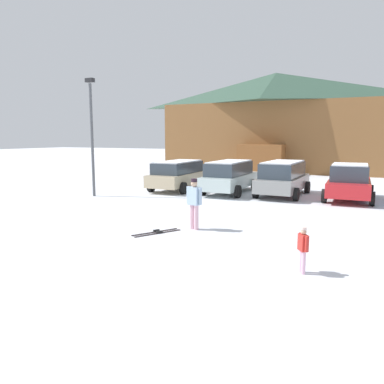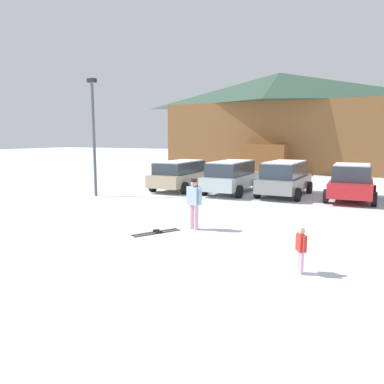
{
  "view_description": "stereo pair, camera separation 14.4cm",
  "coord_description": "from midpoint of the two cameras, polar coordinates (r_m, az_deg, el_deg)",
  "views": [
    {
      "loc": [
        5.43,
        -4.81,
        2.99
      ],
      "look_at": [
        -0.01,
        6.18,
        1.19
      ],
      "focal_mm": 35.0,
      "sensor_mm": 36.0,
      "label": 1
    },
    {
      "loc": [
        5.56,
        -4.74,
        2.99
      ],
      "look_at": [
        -0.01,
        6.18,
        1.19
      ],
      "focal_mm": 35.0,
      "sensor_mm": 36.0,
      "label": 2
    }
  ],
  "objects": [
    {
      "name": "ground",
      "position": [
        7.87,
        -20.99,
        -14.54
      ],
      "size": [
        160.0,
        160.0,
        0.0
      ],
      "primitive_type": "plane",
      "color": "silver"
    },
    {
      "name": "ski_lodge",
      "position": [
        35.57,
        13.04,
        10.45
      ],
      "size": [
        19.62,
        9.99,
        8.73
      ],
      "color": "brown",
      "rests_on": "ground"
    },
    {
      "name": "parked_beige_suv",
      "position": [
        21.41,
        -1.6,
        2.74
      ],
      "size": [
        2.31,
        4.71,
        1.66
      ],
      "color": "tan",
      "rests_on": "ground"
    },
    {
      "name": "parked_silver_wagon",
      "position": [
        20.25,
        6.21,
        2.46
      ],
      "size": [
        2.18,
        4.77,
        1.73
      ],
      "color": "#B3C7C5",
      "rests_on": "ground"
    },
    {
      "name": "parked_grey_wagon",
      "position": [
        19.75,
        14.15,
        2.16
      ],
      "size": [
        2.24,
        4.61,
        1.77
      ],
      "color": "gray",
      "rests_on": "ground"
    },
    {
      "name": "parked_red_sedan",
      "position": [
        19.26,
        23.3,
        1.35
      ],
      "size": [
        2.33,
        4.18,
        1.75
      ],
      "color": "red",
      "rests_on": "ground"
    },
    {
      "name": "skier_child_in_red_jacket",
      "position": [
        8.64,
        16.74,
        -8.12
      ],
      "size": [
        0.27,
        0.33,
        1.05
      ],
      "color": "#E6AFCC",
      "rests_on": "ground"
    },
    {
      "name": "skier_adult_in_blue_parka",
      "position": [
        12.11,
        0.65,
        -1.38
      ],
      "size": [
        0.6,
        0.33,
        1.67
      ],
      "color": "beige",
      "rests_on": "ground"
    },
    {
      "name": "pair_of_skis",
      "position": [
        11.91,
        -5.07,
        -6.12
      ],
      "size": [
        1.05,
        1.55,
        0.08
      ],
      "color": "black",
      "rests_on": "ground"
    },
    {
      "name": "lamp_post",
      "position": [
        19.64,
        -14.55,
        8.94
      ],
      "size": [
        0.44,
        0.24,
        5.86
      ],
      "color": "#515459",
      "rests_on": "ground"
    }
  ]
}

